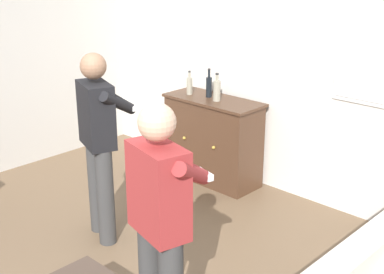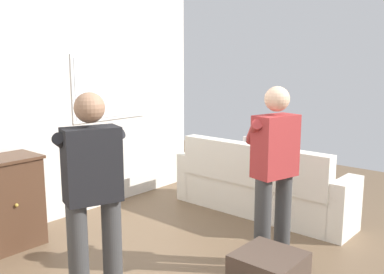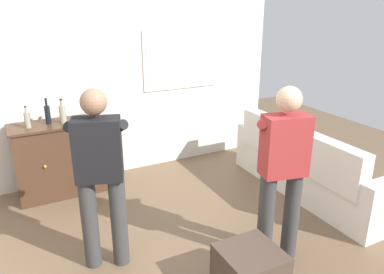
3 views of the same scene
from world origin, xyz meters
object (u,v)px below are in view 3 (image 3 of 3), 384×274
couch (304,169)px  bottle_wine_green (27,119)px  person_standing_right (282,168)px  bottle_liquor_amber (63,114)px  bottle_spirits_clear (48,114)px  person_standing_left (100,172)px  ottoman (250,272)px  sideboard_cabinet (61,159)px

couch → bottle_wine_green: (-3.03, 1.39, 0.71)m
bottle_wine_green → person_standing_right: bearing=-49.5°
bottle_liquor_amber → bottle_wine_green: bearing=-179.7°
person_standing_right → bottle_wine_green: bearing=130.5°
person_standing_right → bottle_spirits_clear: bearing=126.1°
bottle_liquor_amber → person_standing_right: (1.51, -2.24, -0.13)m
bottle_spirits_clear → person_standing_left: size_ratio=0.19×
bottle_wine_green → ottoman: size_ratio=0.54×
bottle_spirits_clear → couch: bearing=-27.5°
couch → person_standing_left: bearing=-175.9°
couch → bottle_liquor_amber: 3.06m
couch → bottle_wine_green: bearing=155.3°
bottle_wine_green → sideboard_cabinet: bearing=7.3°
couch → bottle_wine_green: size_ratio=8.80×
ottoman → person_standing_left: size_ratio=0.29×
bottle_wine_green → bottle_spirits_clear: size_ratio=0.84×
couch → sideboard_cabinet: 3.07m
bottle_wine_green → bottle_liquor_amber: (0.40, 0.00, 0.02)m
person_standing_right → person_standing_left: bearing=155.9°
couch → bottle_liquor_amber: size_ratio=7.73×
ottoman → person_standing_left: bearing=135.9°
person_standing_left → person_standing_right: (1.47, -0.66, 0.00)m
sideboard_cabinet → bottle_spirits_clear: 0.60m
couch → person_standing_left: 2.66m
bottle_wine_green → bottle_spirits_clear: 0.24m
person_standing_left → bottle_liquor_amber: bearing=91.5°
bottle_liquor_amber → person_standing_right: size_ratio=0.18×
couch → sideboard_cabinet: size_ratio=2.08×
couch → bottle_liquor_amber: bearing=152.0°
sideboard_cabinet → bottle_liquor_amber: bottle_liquor_amber is taller
bottle_spirits_clear → person_standing_right: person_standing_right is taller
bottle_spirits_clear → person_standing_left: (0.20, -1.64, -0.13)m
couch → ottoman: (-1.62, -1.12, -0.14)m
couch → sideboard_cabinet: bearing=152.1°
couch → bottle_liquor_amber: bottle_liquor_amber is taller
bottle_wine_green → person_standing_right: (1.91, -2.24, -0.11)m
ottoman → sideboard_cabinet: bearing=113.0°
bottle_liquor_amber → person_standing_right: bearing=-56.0°
sideboard_cabinet → person_standing_left: (0.12, -1.62, 0.46)m
sideboard_cabinet → bottle_wine_green: 0.66m
bottle_wine_green → couch: bearing=-24.7°
bottle_spirits_clear → sideboard_cabinet: bearing=-12.5°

